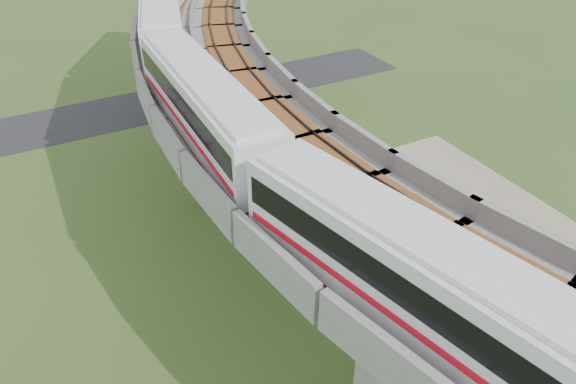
{
  "coord_description": "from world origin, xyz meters",
  "views": [
    {
      "loc": [
        -11.0,
        -22.89,
        24.69
      ],
      "look_at": [
        1.14,
        -0.45,
        7.5
      ],
      "focal_mm": 35.0,
      "sensor_mm": 36.0,
      "label": 1
    }
  ],
  "objects_px": {
    "car_red": "(493,250)",
    "car_dark": "(368,209)",
    "metro_train": "(215,54)",
    "car_white": "(524,289)"
  },
  "relations": [
    {
      "from": "car_red",
      "to": "car_dark",
      "type": "height_order",
      "value": "car_dark"
    },
    {
      "from": "car_white",
      "to": "car_dark",
      "type": "height_order",
      "value": "car_white"
    },
    {
      "from": "car_red",
      "to": "metro_train",
      "type": "bearing_deg",
      "value": 175.14
    },
    {
      "from": "car_dark",
      "to": "car_white",
      "type": "bearing_deg",
      "value": -177.25
    },
    {
      "from": "car_red",
      "to": "car_dark",
      "type": "relative_size",
      "value": 0.86
    },
    {
      "from": "metro_train",
      "to": "car_dark",
      "type": "distance_m",
      "value": 15.66
    },
    {
      "from": "metro_train",
      "to": "car_red",
      "type": "bearing_deg",
      "value": -43.61
    },
    {
      "from": "metro_train",
      "to": "car_white",
      "type": "bearing_deg",
      "value": -53.07
    },
    {
      "from": "car_white",
      "to": "car_dark",
      "type": "distance_m",
      "value": 11.97
    },
    {
      "from": "metro_train",
      "to": "car_red",
      "type": "distance_m",
      "value": 22.19
    }
  ]
}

